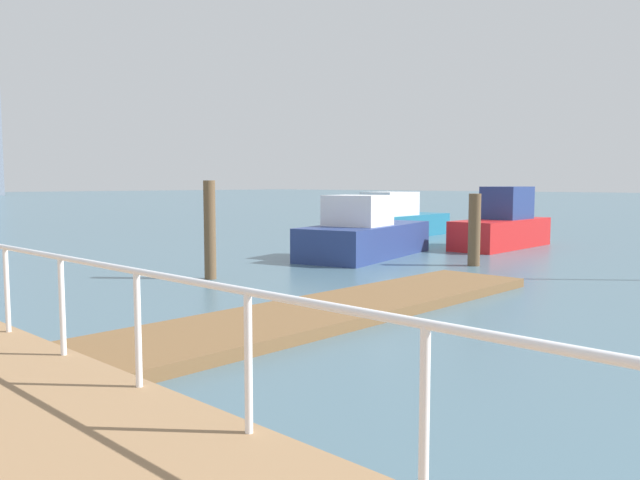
% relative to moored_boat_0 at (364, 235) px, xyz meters
% --- Properties ---
extents(floating_dock, '(10.22, 2.00, 0.18)m').
position_rel_moored_boat_0_xyz_m(floating_dock, '(-7.06, -5.06, -0.57)').
color(floating_dock, brown).
rests_on(floating_dock, ground_plane).
extents(boardwalk_railing, '(0.06, 30.61, 1.08)m').
position_rel_moored_boat_0_xyz_m(boardwalk_railing, '(-11.82, -4.08, 0.57)').
color(boardwalk_railing, white).
rests_on(boardwalk_railing, boardwalk).
extents(dock_piling_0, '(0.27, 0.27, 2.29)m').
position_rel_moored_boat_0_xyz_m(dock_piling_0, '(-5.92, -0.24, 0.49)').
color(dock_piling_0, brown).
rests_on(dock_piling_0, ground_plane).
extents(dock_piling_1, '(0.33, 0.33, 1.95)m').
position_rel_moored_boat_0_xyz_m(dock_piling_1, '(0.42, -3.49, 0.32)').
color(dock_piling_1, brown).
rests_on(dock_piling_1, ground_plane).
extents(moored_boat_0, '(5.60, 3.19, 1.87)m').
position_rel_moored_boat_0_xyz_m(moored_boat_0, '(0.00, 0.00, 0.00)').
color(moored_boat_0, navy).
rests_on(moored_boat_0, ground_plane).
extents(moored_boat_2, '(4.72, 1.67, 2.11)m').
position_rel_moored_boat_0_xyz_m(moored_boat_2, '(5.43, -1.73, 0.10)').
color(moored_boat_2, red).
rests_on(moored_boat_2, ground_plane).
extents(moored_boat_3, '(6.02, 2.21, 1.87)m').
position_rel_moored_boat_0_xyz_m(moored_boat_3, '(6.30, 3.59, 0.02)').
color(moored_boat_3, '#1E6B8C').
rests_on(moored_boat_3, ground_plane).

